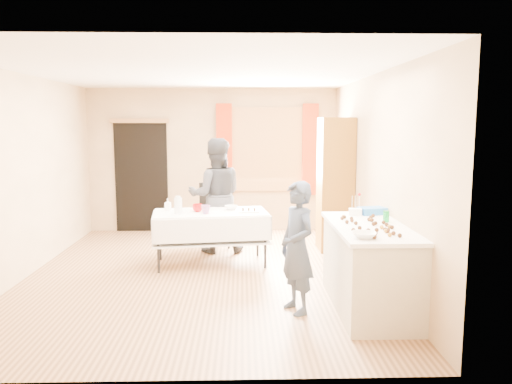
{
  "coord_description": "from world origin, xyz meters",
  "views": [
    {
      "loc": [
        0.54,
        -6.38,
        1.97
      ],
      "look_at": [
        0.72,
        0.0,
        1.09
      ],
      "focal_mm": 35.0,
      "sensor_mm": 36.0,
      "label": 1
    }
  ],
  "objects_px": {
    "counter": "(369,267)",
    "party_table": "(211,233)",
    "woman": "(216,196)",
    "cabinet": "(335,184)",
    "chair": "(215,228)",
    "girl": "(297,247)"
  },
  "relations": [
    {
      "from": "counter",
      "to": "party_table",
      "type": "xyz_separation_m",
      "value": [
        -1.79,
        1.76,
        -0.01
      ]
    },
    {
      "from": "woman",
      "to": "counter",
      "type": "bearing_deg",
      "value": 120.54
    },
    {
      "from": "cabinet",
      "to": "counter",
      "type": "height_order",
      "value": "cabinet"
    },
    {
      "from": "cabinet",
      "to": "counter",
      "type": "relative_size",
      "value": 1.25
    },
    {
      "from": "woman",
      "to": "chair",
      "type": "bearing_deg",
      "value": -88.01
    },
    {
      "from": "girl",
      "to": "party_table",
      "type": "bearing_deg",
      "value": -175.1
    },
    {
      "from": "cabinet",
      "to": "party_table",
      "type": "distance_m",
      "value": 2.13
    },
    {
      "from": "girl",
      "to": "counter",
      "type": "bearing_deg",
      "value": 70.72
    },
    {
      "from": "party_table",
      "to": "woman",
      "type": "bearing_deg",
      "value": 79.6
    },
    {
      "from": "party_table",
      "to": "chair",
      "type": "bearing_deg",
      "value": 82.78
    },
    {
      "from": "counter",
      "to": "girl",
      "type": "distance_m",
      "value": 0.82
    },
    {
      "from": "counter",
      "to": "party_table",
      "type": "relative_size",
      "value": 0.98
    },
    {
      "from": "counter",
      "to": "chair",
      "type": "xyz_separation_m",
      "value": [
        -1.79,
        2.78,
        -0.15
      ]
    },
    {
      "from": "party_table",
      "to": "chair",
      "type": "relative_size",
      "value": 1.64
    },
    {
      "from": "cabinet",
      "to": "party_table",
      "type": "xyz_separation_m",
      "value": [
        -1.89,
        -0.8,
        -0.59
      ]
    },
    {
      "from": "party_table",
      "to": "chair",
      "type": "height_order",
      "value": "chair"
    },
    {
      "from": "party_table",
      "to": "girl",
      "type": "xyz_separation_m",
      "value": [
        1.01,
        -1.83,
        0.25
      ]
    },
    {
      "from": "girl",
      "to": "cabinet",
      "type": "bearing_deg",
      "value": 137.49
    },
    {
      "from": "counter",
      "to": "girl",
      "type": "relative_size",
      "value": 1.19
    },
    {
      "from": "chair",
      "to": "girl",
      "type": "relative_size",
      "value": 0.74
    },
    {
      "from": "counter",
      "to": "woman",
      "type": "bearing_deg",
      "value": 125.51
    },
    {
      "from": "cabinet",
      "to": "party_table",
      "type": "relative_size",
      "value": 1.22
    }
  ]
}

